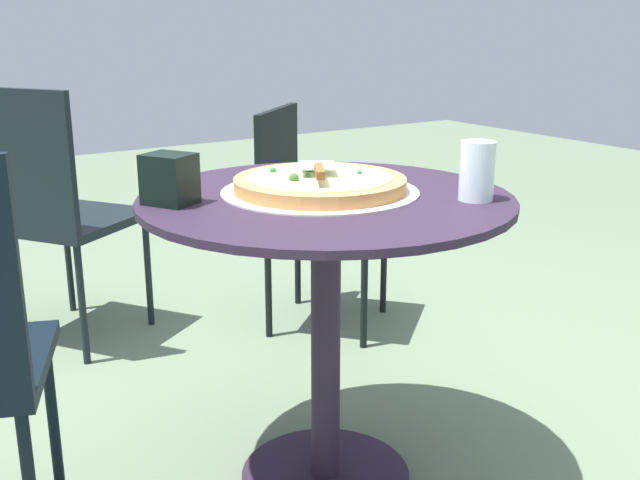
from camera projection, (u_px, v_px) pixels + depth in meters
name	position (u px, v px, depth m)	size (l,w,h in m)	color
ground_plane	(325.00, 478.00, 1.92)	(10.00, 10.00, 0.00)	#5E7057
patio_table	(326.00, 274.00, 1.76)	(0.84, 0.84, 0.72)	#291D2F
pizza_on_tray	(320.00, 185.00, 1.74)	(0.45, 0.45, 0.05)	silver
pizza_server	(318.00, 168.00, 1.70)	(0.15, 0.21, 0.02)	silver
drinking_cup	(477.00, 171.00, 1.65)	(0.08, 0.08, 0.13)	white
napkin_dispenser	(170.00, 179.00, 1.62)	(0.10, 0.08, 0.11)	black
patio_chair_near	(310.00, 200.00, 2.77)	(0.58, 0.58, 0.80)	black
patio_chair_far	(50.00, 202.00, 2.56)	(0.59, 0.59, 0.90)	black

